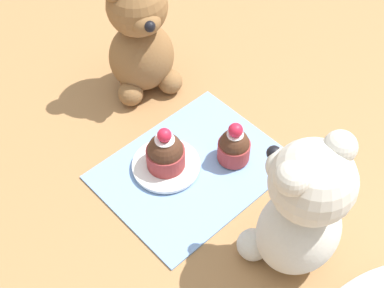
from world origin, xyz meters
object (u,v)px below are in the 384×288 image
teddy_bear_tan (141,38)px  saucer_plate (166,165)px  teddy_bear_cream (300,212)px  cupcake_near_tan_bear (165,153)px  cupcake_near_cream_bear (234,146)px

teddy_bear_tan → saucer_plate: bearing=-100.8°
teddy_bear_cream → cupcake_near_tan_bear: 0.21m
teddy_bear_cream → cupcake_near_tan_bear: bearing=-77.4°
cupcake_near_tan_bear → saucer_plate: bearing=-90.0°
teddy_bear_tan → cupcake_near_tan_bear: (0.08, 0.15, -0.06)m
cupcake_near_cream_bear → teddy_bear_tan: bearing=-91.7°
teddy_bear_tan → saucer_plate: 0.19m
cupcake_near_tan_bear → teddy_bear_tan: bearing=-119.7°
teddy_bear_tan → saucer_plate: size_ratio=2.11×
saucer_plate → cupcake_near_cream_bear: bearing=146.8°
teddy_bear_tan → cupcake_near_tan_bear: 0.18m
cupcake_near_cream_bear → cupcake_near_tan_bear: size_ratio=0.96×
cupcake_near_cream_bear → cupcake_near_tan_bear: bearing=-33.2°
teddy_bear_cream → teddy_bear_tan: bearing=-93.7°
teddy_bear_cream → saucer_plate: teddy_bear_cream is taller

